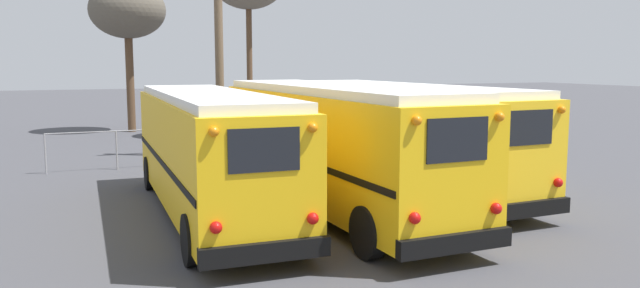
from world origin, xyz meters
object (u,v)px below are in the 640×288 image
object	(u,v)px
school_bus_0	(209,149)
school_bus_1	(331,142)
utility_pole	(219,43)
school_bus_2	(403,133)
bare_tree_1	(127,11)

from	to	relation	value
school_bus_0	school_bus_1	world-z (taller)	school_bus_1
school_bus_1	utility_pole	distance (m)	10.60
school_bus_0	school_bus_2	distance (m)	6.26
school_bus_1	utility_pole	size ratio (longest dim) A/B	1.22
school_bus_2	bare_tree_1	xyz separation A→B (m)	(-6.03, 19.69, 4.88)
school_bus_2	school_bus_0	bearing A→B (deg)	-170.29
school_bus_0	utility_pole	xyz separation A→B (m)	(2.57, 9.58, 2.91)
school_bus_2	bare_tree_1	size ratio (longest dim) A/B	1.32
school_bus_1	school_bus_2	xyz separation A→B (m)	(3.09, 1.68, -0.05)
school_bus_0	school_bus_1	distance (m)	3.15
school_bus_1	bare_tree_1	size ratio (longest dim) A/B	1.34
utility_pole	bare_tree_1	distance (m)	11.59
school_bus_1	utility_pole	xyz separation A→B (m)	(-0.52, 10.20, 2.82)
school_bus_0	bare_tree_1	size ratio (longest dim) A/B	1.28
utility_pole	bare_tree_1	xyz separation A→B (m)	(-2.43, 11.16, 2.01)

